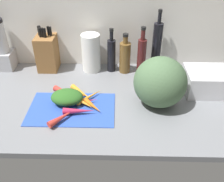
{
  "coord_description": "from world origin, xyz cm",
  "views": [
    {
      "loc": [
        13.68,
        -108.89,
        78.76
      ],
      "look_at": [
        11.26,
        -9.54,
        10.56
      ],
      "focal_mm": 40.46,
      "sensor_mm": 36.0,
      "label": 1
    }
  ],
  "objects_px": {
    "carrot_6": "(90,97)",
    "blender_appliance": "(1,48)",
    "paper_towel_roll": "(91,53)",
    "bottle_2": "(142,55)",
    "cutting_board": "(72,108)",
    "bottle_1": "(125,57)",
    "carrot_5": "(79,111)",
    "bottle_0": "(111,55)",
    "carrot_2": "(63,117)",
    "carrot_1": "(75,94)",
    "bottle_3": "(157,46)",
    "carrot_8": "(64,92)",
    "knife_block": "(48,52)",
    "dish_rack": "(210,81)",
    "carrot_4": "(81,92)",
    "winter_squash": "(160,82)",
    "carrot_7": "(84,101)",
    "carrot_3": "(81,101)",
    "carrot_0": "(93,106)"
  },
  "relations": [
    {
      "from": "carrot_6",
      "to": "blender_appliance",
      "type": "bearing_deg",
      "value": 149.59
    },
    {
      "from": "paper_towel_roll",
      "to": "bottle_2",
      "type": "relative_size",
      "value": 0.79
    },
    {
      "from": "cutting_board",
      "to": "bottle_1",
      "type": "height_order",
      "value": "bottle_1"
    },
    {
      "from": "cutting_board",
      "to": "bottle_1",
      "type": "distance_m",
      "value": 0.48
    },
    {
      "from": "carrot_5",
      "to": "bottle_0",
      "type": "height_order",
      "value": "bottle_0"
    },
    {
      "from": "carrot_2",
      "to": "carrot_5",
      "type": "xyz_separation_m",
      "value": [
        0.07,
        0.04,
        0.0
      ]
    },
    {
      "from": "carrot_1",
      "to": "bottle_0",
      "type": "distance_m",
      "value": 0.36
    },
    {
      "from": "carrot_5",
      "to": "bottle_3",
      "type": "bearing_deg",
      "value": 48.57
    },
    {
      "from": "carrot_5",
      "to": "bottle_1",
      "type": "distance_m",
      "value": 0.49
    },
    {
      "from": "blender_appliance",
      "to": "paper_towel_roll",
      "type": "bearing_deg",
      "value": -1.21
    },
    {
      "from": "carrot_8",
      "to": "carrot_2",
      "type": "bearing_deg",
      "value": -82.08
    },
    {
      "from": "carrot_2",
      "to": "knife_block",
      "type": "bearing_deg",
      "value": 109.18
    },
    {
      "from": "paper_towel_roll",
      "to": "bottle_0",
      "type": "bearing_deg",
      "value": -2.54
    },
    {
      "from": "dish_rack",
      "to": "carrot_4",
      "type": "bearing_deg",
      "value": -174.48
    },
    {
      "from": "blender_appliance",
      "to": "bottle_3",
      "type": "xyz_separation_m",
      "value": [
        0.94,
        0.01,
        0.02
      ]
    },
    {
      "from": "cutting_board",
      "to": "bottle_3",
      "type": "distance_m",
      "value": 0.64
    },
    {
      "from": "winter_squash",
      "to": "bottle_3",
      "type": "height_order",
      "value": "bottle_3"
    },
    {
      "from": "carrot_5",
      "to": "blender_appliance",
      "type": "distance_m",
      "value": 0.71
    },
    {
      "from": "blender_appliance",
      "to": "paper_towel_roll",
      "type": "xyz_separation_m",
      "value": [
        0.55,
        -0.01,
        -0.02
      ]
    },
    {
      "from": "winter_squash",
      "to": "bottle_1",
      "type": "distance_m",
      "value": 0.37
    },
    {
      "from": "paper_towel_roll",
      "to": "blender_appliance",
      "type": "bearing_deg",
      "value": 178.79
    },
    {
      "from": "carrot_2",
      "to": "carrot_8",
      "type": "distance_m",
      "value": 0.21
    },
    {
      "from": "carrot_7",
      "to": "blender_appliance",
      "type": "height_order",
      "value": "blender_appliance"
    },
    {
      "from": "paper_towel_roll",
      "to": "carrot_1",
      "type": "bearing_deg",
      "value": -101.74
    },
    {
      "from": "blender_appliance",
      "to": "paper_towel_roll",
      "type": "distance_m",
      "value": 0.55
    },
    {
      "from": "cutting_board",
      "to": "bottle_2",
      "type": "distance_m",
      "value": 0.53
    },
    {
      "from": "carrot_4",
      "to": "carrot_8",
      "type": "relative_size",
      "value": 1.15
    },
    {
      "from": "carrot_6",
      "to": "carrot_8",
      "type": "height_order",
      "value": "carrot_8"
    },
    {
      "from": "carrot_8",
      "to": "bottle_0",
      "type": "xyz_separation_m",
      "value": [
        0.24,
        0.28,
        0.08
      ]
    },
    {
      "from": "carrot_3",
      "to": "paper_towel_roll",
      "type": "relative_size",
      "value": 0.66
    },
    {
      "from": "paper_towel_roll",
      "to": "dish_rack",
      "type": "xyz_separation_m",
      "value": [
        0.66,
        -0.22,
        -0.05
      ]
    },
    {
      "from": "winter_squash",
      "to": "bottle_2",
      "type": "xyz_separation_m",
      "value": [
        -0.07,
        0.31,
        -0.01
      ]
    },
    {
      "from": "winter_squash",
      "to": "bottle_1",
      "type": "height_order",
      "value": "winter_squash"
    },
    {
      "from": "carrot_6",
      "to": "carrot_4",
      "type": "bearing_deg",
      "value": 145.51
    },
    {
      "from": "blender_appliance",
      "to": "carrot_0",
      "type": "bearing_deg",
      "value": -34.95
    },
    {
      "from": "carrot_1",
      "to": "winter_squash",
      "type": "relative_size",
      "value": 0.6
    },
    {
      "from": "carrot_8",
      "to": "carrot_6",
      "type": "bearing_deg",
      "value": -13.91
    },
    {
      "from": "blender_appliance",
      "to": "paper_towel_roll",
      "type": "height_order",
      "value": "blender_appliance"
    },
    {
      "from": "carrot_3",
      "to": "carrot_2",
      "type": "bearing_deg",
      "value": -120.56
    },
    {
      "from": "carrot_3",
      "to": "carrot_7",
      "type": "bearing_deg",
      "value": 27.38
    },
    {
      "from": "carrot_0",
      "to": "carrot_6",
      "type": "distance_m",
      "value": 0.08
    },
    {
      "from": "bottle_2",
      "to": "bottle_3",
      "type": "xyz_separation_m",
      "value": [
        0.09,
        0.06,
        0.03
      ]
    },
    {
      "from": "paper_towel_roll",
      "to": "bottle_1",
      "type": "relative_size",
      "value": 0.94
    },
    {
      "from": "carrot_1",
      "to": "blender_appliance",
      "type": "xyz_separation_m",
      "value": [
        -0.48,
        0.31,
        0.12
      ]
    },
    {
      "from": "bottle_0",
      "to": "bottle_2",
      "type": "xyz_separation_m",
      "value": [
        0.18,
        -0.02,
        0.01
      ]
    },
    {
      "from": "carrot_8",
      "to": "dish_rack",
      "type": "distance_m",
      "value": 0.78
    },
    {
      "from": "carrot_1",
      "to": "bottle_3",
      "type": "relative_size",
      "value": 0.42
    },
    {
      "from": "carrot_5",
      "to": "bottle_2",
      "type": "relative_size",
      "value": 0.51
    },
    {
      "from": "carrot_1",
      "to": "carrot_2",
      "type": "height_order",
      "value": "carrot_2"
    },
    {
      "from": "knife_block",
      "to": "paper_towel_roll",
      "type": "xyz_separation_m",
      "value": [
        0.27,
        -0.02,
        0.01
      ]
    }
  ]
}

